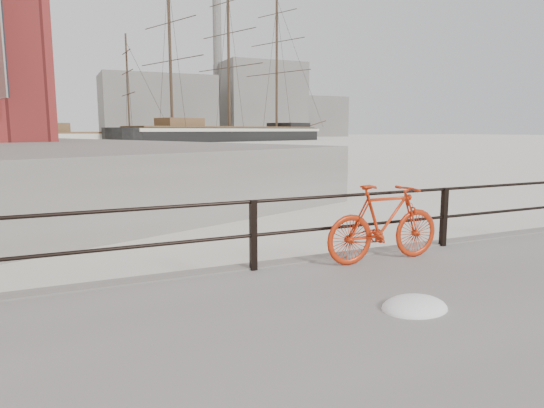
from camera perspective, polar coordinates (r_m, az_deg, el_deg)
name	(u,v)px	position (r m, az deg, el deg)	size (l,w,h in m)	color
bicycle	(384,223)	(7.45, 13.07, -2.18)	(1.95, 0.29, 1.17)	#B92A0C
barque_black	(230,141)	(101.73, -5.00, 7.37)	(61.09, 19.99, 34.49)	black
schooner_mid	(94,143)	(91.46, -20.23, 6.73)	(27.70, 11.72, 20.04)	beige
industrial_west	(158,107)	(149.41, -13.28, 11.05)	(32.00, 18.00, 18.00)	gray
industrial_mid	(260,101)	(164.78, -1.39, 12.08)	(26.00, 20.00, 24.00)	gray
industrial_east	(313,117)	(179.20, 4.87, 10.18)	(20.00, 16.00, 14.00)	gray
smokestack	(218,69)	(165.76, -6.40, 15.48)	(2.80, 2.80, 44.00)	gray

